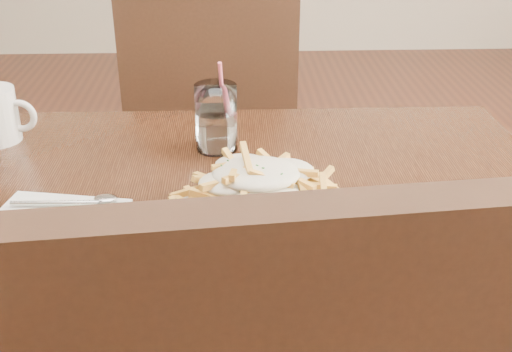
{
  "coord_description": "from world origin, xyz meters",
  "views": [
    {
      "loc": [
        0.01,
        -0.98,
        1.28
      ],
      "look_at": [
        0.05,
        -0.08,
        0.82
      ],
      "focal_mm": 45.0,
      "sensor_mm": 36.0,
      "label": 1
    }
  ],
  "objects_px": {
    "chair_far": "(212,135)",
    "loaded_fries": "(256,181)",
    "water_glass": "(216,121)",
    "table": "(226,231)",
    "fries_plate": "(256,209)"
  },
  "relations": [
    {
      "from": "fries_plate",
      "to": "loaded_fries",
      "type": "xyz_separation_m",
      "value": [
        -0.0,
        0.0,
        0.05
      ]
    },
    {
      "from": "table",
      "to": "chair_far",
      "type": "bearing_deg",
      "value": 93.55
    },
    {
      "from": "chair_far",
      "to": "fries_plate",
      "type": "distance_m",
      "value": 0.82
    },
    {
      "from": "table",
      "to": "chair_far",
      "type": "height_order",
      "value": "chair_far"
    },
    {
      "from": "table",
      "to": "loaded_fries",
      "type": "relative_size",
      "value": 3.78
    },
    {
      "from": "fries_plate",
      "to": "loaded_fries",
      "type": "distance_m",
      "value": 0.05
    },
    {
      "from": "chair_far",
      "to": "table",
      "type": "bearing_deg",
      "value": -86.45
    },
    {
      "from": "table",
      "to": "fries_plate",
      "type": "xyz_separation_m",
      "value": [
        0.05,
        -0.08,
        0.09
      ]
    },
    {
      "from": "chair_far",
      "to": "water_glass",
      "type": "bearing_deg",
      "value": -86.98
    },
    {
      "from": "chair_far",
      "to": "loaded_fries",
      "type": "relative_size",
      "value": 3.09
    },
    {
      "from": "loaded_fries",
      "to": "water_glass",
      "type": "bearing_deg",
      "value": 104.4
    },
    {
      "from": "table",
      "to": "water_glass",
      "type": "bearing_deg",
      "value": 95.04
    },
    {
      "from": "fries_plate",
      "to": "loaded_fries",
      "type": "height_order",
      "value": "loaded_fries"
    },
    {
      "from": "fries_plate",
      "to": "water_glass",
      "type": "bearing_deg",
      "value": 104.4
    },
    {
      "from": "fries_plate",
      "to": "loaded_fries",
      "type": "bearing_deg",
      "value": 180.0
    }
  ]
}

